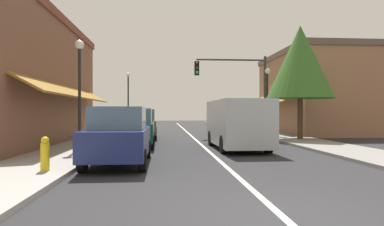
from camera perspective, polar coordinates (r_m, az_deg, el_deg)
ground_plane at (r=22.99m, az=-0.18°, el=-3.85°), size 80.00×80.00×0.00m
sidewalk_left at (r=23.21m, az=-13.87°, el=-3.67°), size 2.60×56.00×0.12m
sidewalk_right at (r=24.05m, az=13.02°, el=-3.53°), size 2.60×56.00×0.12m
lane_center_stripe at (r=22.99m, az=-0.18°, el=-3.84°), size 0.14×52.00×0.01m
storefront_left_block at (r=18.42m, az=-27.99°, el=5.05°), size 5.86×14.20×6.37m
storefront_right_block at (r=27.36m, az=19.76°, el=3.25°), size 6.73×10.20×6.16m
parked_car_nearest_left at (r=10.55m, az=-12.26°, el=-3.84°), size 1.79×4.10×1.77m
parked_car_second_left at (r=15.74m, az=-9.67°, el=-2.51°), size 1.83×4.12×1.77m
parked_car_third_left at (r=20.66m, az=-8.50°, el=-1.87°), size 1.87×4.14×1.77m
van_in_lane at (r=14.74m, az=7.62°, el=-1.65°), size 2.06×5.21×2.12m
traffic_signal_mast_arm at (r=22.18m, az=8.15°, el=5.32°), size 4.78×0.50×5.27m
street_lamp_left_near at (r=14.17m, az=-18.58°, el=5.98°), size 0.36×0.36×4.49m
street_lamp_right_mid at (r=22.57m, az=12.70°, el=3.81°), size 0.36×0.36×4.48m
street_lamp_left_far at (r=29.08m, az=-10.79°, el=3.56°), size 0.36×0.36×4.97m
tree_right_near at (r=19.77m, az=17.91°, el=8.23°), size 3.69×3.69×6.43m
fire_hydrant at (r=9.37m, az=-23.71°, el=-6.37°), size 0.22×0.22×0.87m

